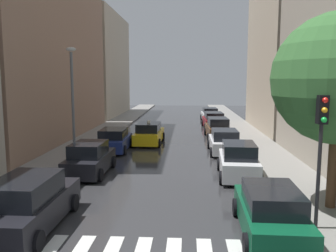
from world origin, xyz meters
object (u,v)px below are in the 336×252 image
object	(u,v)px
parked_car_left_nearest	(28,205)
parked_car_right_fifth	(214,121)
parked_car_right_fourth	(218,129)
lamp_post_left	(73,95)
traffic_light_right_corner	(321,132)
parked_car_left_third	(114,140)
parked_car_right_third	(224,142)
parked_car_right_sixth	(210,115)
parked_car_left_second	(90,159)
parked_car_right_second	(238,161)
parked_car_right_nearest	(271,212)
taxi_midroad	(149,134)

from	to	relation	value
parked_car_left_nearest	parked_car_right_fifth	xyz separation A→B (m)	(7.87, 24.65, -0.07)
parked_car_right_fourth	lamp_post_left	world-z (taller)	lamp_post_left
traffic_light_right_corner	parked_car_left_nearest	bearing A→B (deg)	-178.47
parked_car_left_nearest	parked_car_left_third	bearing A→B (deg)	-0.28
traffic_light_right_corner	parked_car_right_fourth	bearing A→B (deg)	95.12
parked_car_right_third	parked_car_right_sixth	distance (m)	18.21
parked_car_left_second	parked_car_right_fifth	bearing A→B (deg)	-22.43
parked_car_right_fifth	parked_car_left_nearest	bearing A→B (deg)	159.77
parked_car_right_second	lamp_post_left	distance (m)	10.36
parked_car_right_nearest	parked_car_right_fourth	distance (m)	18.53
parked_car_left_second	parked_car_right_second	bearing A→B (deg)	-90.59
parked_car_left_nearest	traffic_light_right_corner	world-z (taller)	traffic_light_right_corner
parked_car_right_fifth	taxi_midroad	distance (m)	10.61
parked_car_right_second	lamp_post_left	xyz separation A→B (m)	(-9.40, 2.99, 3.17)
parked_car_right_nearest	parked_car_right_second	bearing A→B (deg)	2.24
taxi_midroad	parked_car_right_nearest	bearing A→B (deg)	-158.38
parked_car_right_nearest	parked_car_left_nearest	bearing A→B (deg)	91.51
parked_car_left_second	lamp_post_left	xyz separation A→B (m)	(-1.73, 2.79, 3.20)
lamp_post_left	parked_car_right_sixth	bearing A→B (deg)	65.87
parked_car_left_nearest	parked_car_right_third	world-z (taller)	parked_car_left_nearest
parked_car_left_nearest	traffic_light_right_corner	size ratio (longest dim) A/B	1.12
parked_car_left_third	taxi_midroad	bearing A→B (deg)	-37.44
parked_car_right_fifth	lamp_post_left	bearing A→B (deg)	145.39
parked_car_right_second	parked_car_left_second	bearing A→B (deg)	91.25
parked_car_left_nearest	parked_car_left_third	size ratio (longest dim) A/B	1.10
parked_car_right_fourth	lamp_post_left	size ratio (longest dim) A/B	0.68
parked_car_left_third	parked_car_right_fourth	world-z (taller)	parked_car_right_fourth
parked_car_left_nearest	parked_car_left_second	bearing A→B (deg)	-0.80
parked_car_right_fourth	parked_car_right_sixth	world-z (taller)	parked_car_right_fourth
parked_car_left_third	parked_car_right_fourth	size ratio (longest dim) A/B	0.97
parked_car_left_nearest	parked_car_right_third	bearing A→B (deg)	-31.38
parked_car_right_sixth	lamp_post_left	world-z (taller)	lamp_post_left
parked_car_left_nearest	taxi_midroad	bearing A→B (deg)	-7.88
traffic_light_right_corner	taxi_midroad	bearing A→B (deg)	114.91
parked_car_right_second	parked_car_right_third	xyz separation A→B (m)	(-0.10, 5.90, -0.08)
parked_car_right_nearest	parked_car_right_fourth	world-z (taller)	parked_car_right_fourth
parked_car_right_second	parked_car_left_third	bearing A→B (deg)	53.71
parked_car_right_second	parked_car_right_fourth	bearing A→B (deg)	2.96
parked_car_right_fifth	parked_car_left_second	bearing A→B (deg)	154.09
traffic_light_right_corner	parked_car_right_fifth	bearing A→B (deg)	93.61
lamp_post_left	parked_car_right_nearest	bearing A→B (deg)	-45.27
parked_car_left_third	lamp_post_left	distance (m)	4.91
parked_car_left_second	parked_car_right_nearest	size ratio (longest dim) A/B	0.95
parked_car_right_nearest	parked_car_right_fifth	world-z (taller)	parked_car_right_fifth
parked_car_right_nearest	taxi_midroad	distance (m)	16.62
parked_car_left_third	taxi_midroad	size ratio (longest dim) A/B	0.95
parked_car_left_second	parked_car_right_fourth	size ratio (longest dim) A/B	0.93
parked_car_left_second	traffic_light_right_corner	world-z (taller)	traffic_light_right_corner
parked_car_left_third	taxi_midroad	distance (m)	3.55
parked_car_right_sixth	parked_car_right_third	bearing A→B (deg)	177.27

